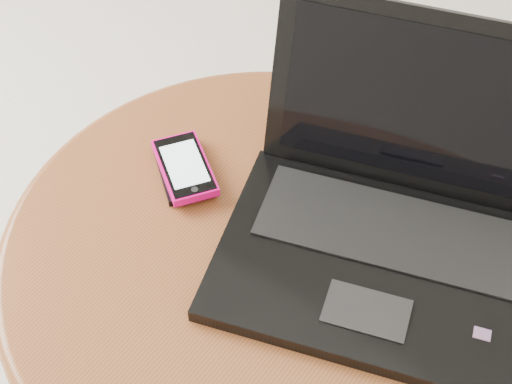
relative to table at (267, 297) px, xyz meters
The scene contains 4 objects.
table is the anchor object (origin of this frame).
laptop 0.20m from the table, 37.99° to the left, with size 0.42×0.40×0.22m.
phone_black 0.19m from the table, 168.48° to the left, with size 0.11×0.10×0.01m.
phone_pink 0.19m from the table, 168.99° to the left, with size 0.12×0.11×0.01m.
Camera 1 is at (0.23, -0.40, 1.20)m, focal length 55.45 mm.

